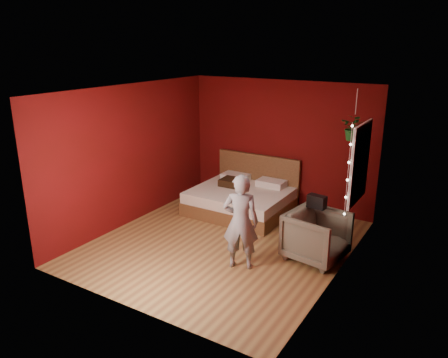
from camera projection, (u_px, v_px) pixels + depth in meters
The scene contains 10 objects.
floor at pixel (223, 243), 7.52m from camera, with size 4.50×4.50×0.00m, color olive.
room_walls at pixel (223, 148), 7.01m from camera, with size 4.04×4.54×2.62m.
window at pixel (360, 163), 6.82m from camera, with size 0.05×0.97×1.27m.
fairy_lights at pixel (348, 171), 6.41m from camera, with size 0.04×0.04×1.45m.
bed at pixel (242, 198), 8.87m from camera, with size 1.89×1.60×1.04m.
person at pixel (241, 222), 6.52m from camera, with size 0.54×0.36×1.49m, color slate.
armchair at pixel (317, 236), 6.86m from camera, with size 0.85×0.87×0.79m, color #62614D.
handbag at pixel (317, 202), 6.91m from camera, with size 0.29×0.15×0.21m, color black.
throw_pillow at pixel (231, 182), 9.01m from camera, with size 0.40×0.40×0.14m, color black.
hanging_plant at pixel (354, 128), 7.17m from camera, with size 0.47×0.44×0.85m.
Camera 1 is at (3.59, -5.81, 3.34)m, focal length 35.00 mm.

